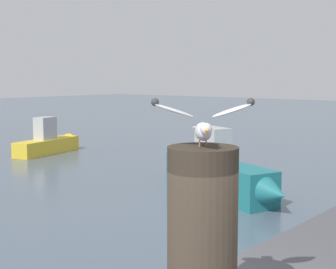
% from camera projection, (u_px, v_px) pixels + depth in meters
% --- Properties ---
extents(mooring_post, '(0.40, 0.40, 1.01)m').
position_uv_depth(mooring_post, '(202.00, 236.00, 2.86)').
color(mooring_post, '#382D23').
rests_on(mooring_post, harbor_quay).
extents(seagull, '(0.46, 0.48, 0.27)m').
position_uv_depth(seagull, '(203.00, 124.00, 2.78)').
color(seagull, '#C66A60').
rests_on(seagull, mooring_post).
extents(boat_teal, '(2.39, 4.43, 1.71)m').
position_uv_depth(boat_teal, '(223.00, 176.00, 12.78)').
color(boat_teal, '#1E7075').
rests_on(boat_teal, ground_plane).
extents(boat_yellow, '(3.63, 1.46, 1.47)m').
position_uv_depth(boat_yellow, '(51.00, 142.00, 20.14)').
color(boat_yellow, yellow).
rests_on(boat_yellow, ground_plane).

